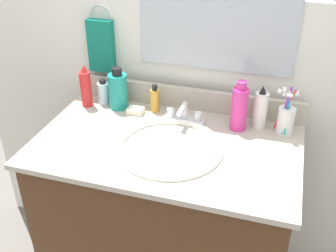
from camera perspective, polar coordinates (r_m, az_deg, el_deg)
name	(u,v)px	position (r m, az deg, el deg)	size (l,w,h in m)	color
vanity_cabinet	(166,230)	(1.74, -0.21, -14.37)	(0.91, 0.53, 0.83)	#4C2D19
countertop	(166,145)	(1.47, -0.24, -2.65)	(0.95, 0.57, 0.02)	#B2A899
backsplash	(186,98)	(1.67, 2.56, 3.93)	(0.95, 0.02, 0.09)	#B2A899
back_wall	(188,140)	(1.84, 2.88, -1.97)	(2.05, 0.04, 1.30)	silver
towel_ring	(101,16)	(1.72, -9.40, 14.93)	(0.10, 0.10, 0.01)	silver
hand_towel	(101,46)	(1.74, -9.32, 10.98)	(0.11, 0.04, 0.22)	#147260
sink_basin	(169,156)	(1.45, 0.18, -4.15)	(0.38, 0.38, 0.11)	white
faucet	(184,116)	(1.58, 2.24, 1.45)	(0.16, 0.10, 0.08)	silver
bottle_soap_pink	(239,108)	(1.53, 9.94, 2.53)	(0.06, 0.06, 0.19)	#D8338C
bottle_gel_clear	(103,93)	(1.73, -9.03, 4.63)	(0.05, 0.05, 0.11)	silver
bottle_mouthwash_teal	(118,90)	(1.67, -7.00, 4.98)	(0.08, 0.08, 0.17)	teal
bottle_oil_amber	(155,99)	(1.64, -1.85, 3.73)	(0.04, 0.04, 0.12)	gold
bottle_spray_red	(86,87)	(1.71, -11.42, 5.31)	(0.05, 0.05, 0.18)	red
bottle_lotion_white	(261,109)	(1.56, 12.81, 2.33)	(0.05, 0.05, 0.17)	white
cup_white_ceramic	(286,119)	(1.55, 16.15, 0.99)	(0.08, 0.07, 0.19)	white
soap_bar	(135,111)	(1.65, -4.57, 2.15)	(0.06, 0.04, 0.02)	white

